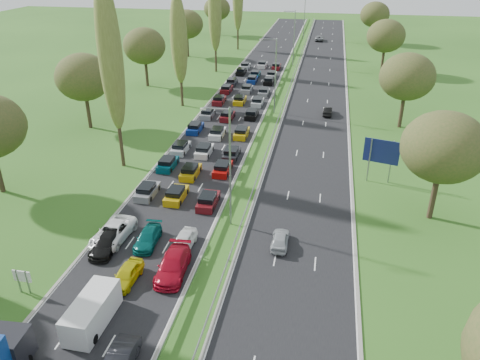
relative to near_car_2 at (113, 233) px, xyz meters
The scene contains 21 objects.
ground 43.03m from the near_car_2, 76.31° to the left, with size 260.00×260.00×0.00m, color #2B571B.
near_carriageway 44.44m from the near_car_2, 85.57° to the left, with size 10.50×215.00×0.04m, color black.
far_carriageway 47.43m from the near_car_2, 69.08° to the left, with size 10.50×215.00×0.04m, color black.
central_reservation 45.45m from the near_car_2, 77.05° to the left, with size 2.36×215.00×0.32m.
lamp_columns 41.40m from the near_car_2, 75.65° to the left, with size 0.18×140.18×12.00m.
poplar_row 32.64m from the near_car_2, 100.99° to the left, with size 2.80×127.80×22.44m.
woodland_left 30.16m from the near_car_2, 123.75° to the left, with size 8.00×166.00×11.10m.
woodland_right 41.69m from the near_car_2, 43.80° to the left, with size 8.00×153.00×11.10m.
traffic_queue_fill 39.61m from the near_car_2, 85.04° to the left, with size 9.09×67.83×0.80m.
near_car_2 is the anchor object (origin of this frame).
near_car_3 1.56m from the near_car_2, 86.01° to the right, with size 1.96×4.81×1.40m, color black.
near_car_7 3.41m from the near_car_2, ahead, with size 1.82×4.47×1.30m, color #05514D.
near_car_8 6.59m from the near_car_2, 56.00° to the right, with size 1.63×4.06×1.38m, color #C4BE0D.
near_car_11 7.97m from the near_car_2, 27.82° to the right, with size 2.25×5.54×1.61m, color #A2091D.
near_car_12 6.84m from the near_car_2, ahead, with size 1.66×4.14×1.41m, color white.
far_car_0 15.50m from the near_car_2, ahead, with size 1.55×3.85×1.31m, color #A2A7AC.
far_car_1 44.68m from the near_car_2, 65.11° to the left, with size 1.40×4.01×1.32m, color black.
far_car_2 108.61m from the near_car_2, 82.08° to the left, with size 2.35×5.10×1.42m, color slate.
white_van_rear 10.67m from the near_car_2, 72.62° to the right, with size 2.13×5.44×2.19m.
info_sign 9.06m from the near_car_2, 114.29° to the right, with size 1.50×0.16×2.10m.
direction_sign 30.50m from the near_car_2, 34.35° to the left, with size 3.89×1.15×5.20m.
Camera 1 is at (12.76, 4.50, 24.59)m, focal length 35.00 mm.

